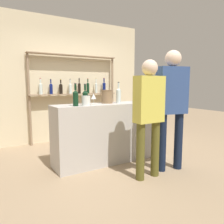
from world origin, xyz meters
TOP-DOWN VIEW (x-y plane):
  - ground_plane at (0.00, 0.00)m, footprint 16.00×16.00m
  - bar_counter at (0.00, 0.00)m, footprint 2.01×0.50m
  - back_wall at (0.00, 1.85)m, footprint 3.61×0.12m
  - back_shelf at (0.00, 1.67)m, footprint 2.09×0.18m
  - counter_bottle_0 at (0.62, 0.04)m, footprint 0.08×0.08m
  - counter_bottle_1 at (0.15, 0.03)m, footprint 0.08×0.08m
  - counter_bottle_2 at (-0.70, -0.12)m, footprint 0.08×0.08m
  - counter_bottle_3 at (-0.46, 0.07)m, footprint 0.09×0.09m
  - wine_glass at (-0.39, -0.09)m, footprint 0.08×0.08m
  - ice_bucket at (-0.07, 0.05)m, footprint 0.20×0.20m
  - cork_jar at (-0.53, -0.11)m, footprint 0.13×0.13m
  - customer_right at (0.55, -0.82)m, footprint 0.49×0.30m
  - customer_center at (0.06, -0.87)m, footprint 0.42×0.22m

SIDE VIEW (x-z plane):
  - ground_plane at x=0.00m, z-range 0.00..0.00m
  - bar_counter at x=0.00m, z-range 0.00..0.99m
  - customer_center at x=0.06m, z-range 0.15..1.79m
  - cork_jar at x=-0.53m, z-range 0.99..1.14m
  - customer_right at x=0.55m, z-range 0.17..1.97m
  - ice_bucket at x=-0.07m, z-range 0.99..1.22m
  - counter_bottle_3 at x=-0.46m, z-range 0.95..1.28m
  - counter_bottle_2 at x=-0.70m, z-range 0.95..1.29m
  - wine_glass at x=-0.39m, z-range 1.03..1.21m
  - counter_bottle_1 at x=0.15m, z-range 0.95..1.31m
  - counter_bottle_0 at x=0.62m, z-range 0.95..1.31m
  - back_shelf at x=0.00m, z-range 0.30..2.27m
  - back_wall at x=0.00m, z-range 0.00..2.80m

